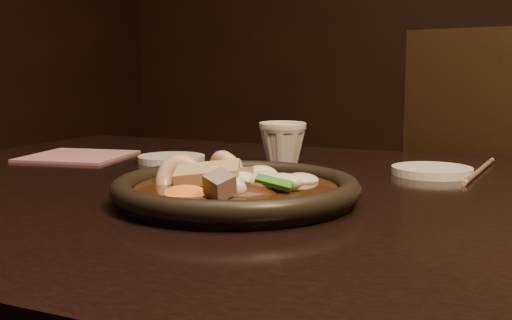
% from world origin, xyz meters
% --- Properties ---
extents(table, '(1.60, 0.90, 0.75)m').
position_xyz_m(table, '(0.00, 0.00, 0.67)').
color(table, black).
rests_on(table, floor).
extents(plate, '(0.29, 0.29, 0.03)m').
position_xyz_m(plate, '(-0.16, -0.09, 0.76)').
color(plate, black).
rests_on(plate, table).
extents(stirfry, '(0.19, 0.19, 0.06)m').
position_xyz_m(stirfry, '(-0.16, -0.09, 0.77)').
color(stirfry, '#321909').
rests_on(stirfry, plate).
extents(saucer_left, '(0.11, 0.11, 0.01)m').
position_xyz_m(saucer_left, '(-0.41, 0.15, 0.76)').
color(saucer_left, white).
rests_on(saucer_left, table).
extents(saucer_right, '(0.12, 0.12, 0.01)m').
position_xyz_m(saucer_right, '(0.01, 0.21, 0.76)').
color(saucer_right, white).
rests_on(saucer_right, table).
extents(tea_cup, '(0.09, 0.09, 0.08)m').
position_xyz_m(tea_cup, '(-0.22, 0.19, 0.79)').
color(tea_cup, beige).
rests_on(tea_cup, table).
extents(chopsticks, '(0.02, 0.25, 0.01)m').
position_xyz_m(chopsticks, '(0.07, 0.26, 0.75)').
color(chopsticks, tan).
rests_on(chopsticks, table).
extents(napkin, '(0.20, 0.20, 0.00)m').
position_xyz_m(napkin, '(-0.59, 0.13, 0.75)').
color(napkin, '#A96870').
rests_on(napkin, table).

